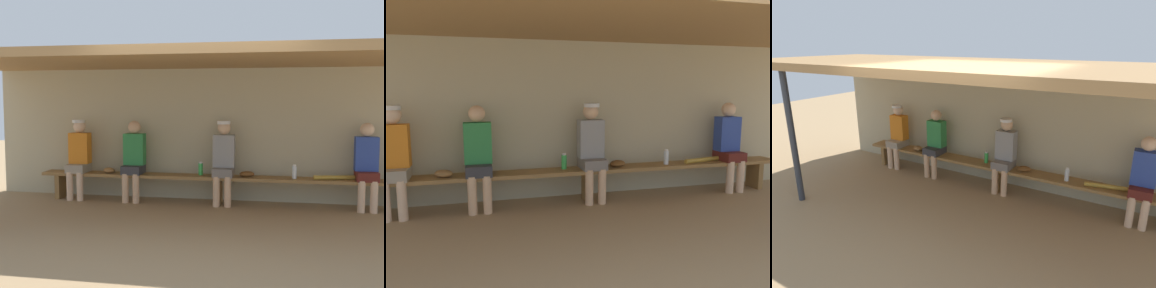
# 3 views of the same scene
# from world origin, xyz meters

# --- Properties ---
(ground_plane) EXTENTS (24.00, 24.00, 0.00)m
(ground_plane) POSITION_xyz_m (0.00, 0.00, 0.00)
(ground_plane) COLOR #9E7F59
(back_wall) EXTENTS (8.00, 0.20, 2.20)m
(back_wall) POSITION_xyz_m (0.00, 2.00, 1.10)
(back_wall) COLOR #B7AD8C
(back_wall) RESTS_ON ground
(dugout_roof) EXTENTS (8.00, 2.80, 0.12)m
(dugout_roof) POSITION_xyz_m (0.00, 0.70, 2.26)
(dugout_roof) COLOR #9E7547
(dugout_roof) RESTS_ON back_wall
(support_post) EXTENTS (0.10, 0.10, 2.20)m
(support_post) POSITION_xyz_m (-2.77, -0.55, 1.10)
(support_post) COLOR #2D333D
(support_post) RESTS_ON ground
(bench) EXTENTS (6.00, 0.36, 0.46)m
(bench) POSITION_xyz_m (0.00, 1.55, 0.39)
(bench) COLOR olive
(bench) RESTS_ON ground
(player_near_post) EXTENTS (0.34, 0.42, 1.34)m
(player_near_post) POSITION_xyz_m (2.25, 1.55, 0.73)
(player_near_post) COLOR #591E19
(player_near_post) RESTS_ON ground
(player_shirtless_tan) EXTENTS (0.34, 0.42, 1.34)m
(player_shirtless_tan) POSITION_xyz_m (0.07, 1.55, 0.75)
(player_shirtless_tan) COLOR slate
(player_shirtless_tan) RESTS_ON ground
(player_with_sunglasses) EXTENTS (0.34, 0.42, 1.34)m
(player_with_sunglasses) POSITION_xyz_m (-2.40, 1.55, 0.75)
(player_with_sunglasses) COLOR gray
(player_with_sunglasses) RESTS_ON ground
(player_in_white) EXTENTS (0.34, 0.42, 1.34)m
(player_in_white) POSITION_xyz_m (-1.43, 1.55, 0.73)
(player_in_white) COLOR #333338
(player_in_white) RESTS_ON ground
(water_bottle_clear) EXTENTS (0.07, 0.07, 0.22)m
(water_bottle_clear) POSITION_xyz_m (1.18, 1.52, 0.56)
(water_bottle_clear) COLOR silver
(water_bottle_clear) RESTS_ON bench
(water_bottle_blue) EXTENTS (0.07, 0.07, 0.21)m
(water_bottle_blue) POSITION_xyz_m (-0.31, 1.60, 0.56)
(water_bottle_blue) COLOR green
(water_bottle_blue) RESTS_ON bench
(baseball_glove_tan) EXTENTS (0.28, 0.24, 0.09)m
(baseball_glove_tan) POSITION_xyz_m (0.44, 1.55, 0.51)
(baseball_glove_tan) COLOR brown
(baseball_glove_tan) RESTS_ON bench
(baseball_glove_worn) EXTENTS (0.29, 0.27, 0.09)m
(baseball_glove_worn) POSITION_xyz_m (-1.86, 1.52, 0.51)
(baseball_glove_worn) COLOR olive
(baseball_glove_worn) RESTS_ON bench
(baseball_bat) EXTENTS (0.87, 0.23, 0.07)m
(baseball_bat) POSITION_xyz_m (1.90, 1.55, 0.49)
(baseball_bat) COLOR #B28C33
(baseball_bat) RESTS_ON bench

